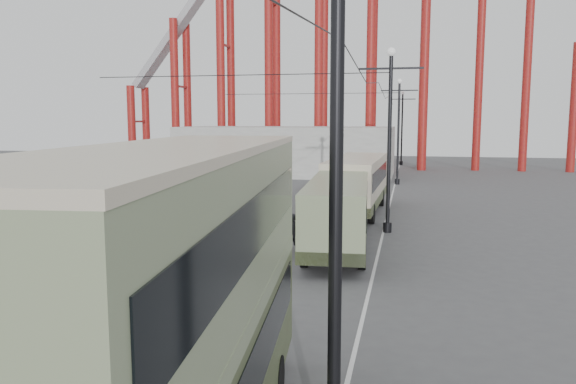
% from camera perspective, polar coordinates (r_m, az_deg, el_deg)
% --- Properties ---
extents(ground, '(160.00, 160.00, 0.00)m').
position_cam_1_polar(ground, '(13.99, -18.14, -17.44)').
color(ground, '#4A4A4D').
rests_on(ground, ground).
extents(road_markings, '(12.52, 120.00, 0.01)m').
position_cam_1_polar(road_markings, '(32.01, -1.48, -3.01)').
color(road_markings, silver).
rests_on(road_markings, ground).
extents(lamp_post_mid, '(3.20, 0.44, 9.32)m').
position_cam_1_polar(lamp_post_mid, '(28.92, 10.26, 5.08)').
color(lamp_post_mid, black).
rests_on(lamp_post_mid, ground).
extents(lamp_post_far, '(3.20, 0.44, 9.32)m').
position_cam_1_polar(lamp_post_far, '(50.91, 11.14, 6.01)').
color(lamp_post_far, black).
rests_on(lamp_post_far, ground).
extents(lamp_post_distant, '(3.20, 0.44, 9.32)m').
position_cam_1_polar(lamp_post_distant, '(72.90, 11.50, 6.38)').
color(lamp_post_distant, black).
rests_on(lamp_post_distant, ground).
extents(fairground_shed, '(22.00, 10.00, 5.00)m').
position_cam_1_polar(fairground_shed, '(59.33, -0.07, 4.22)').
color(fairground_shed, '#9A9A95').
rests_on(fairground_shed, ground).
extents(double_decker_bus, '(3.57, 10.29, 5.41)m').
position_cam_1_polar(double_decker_bus, '(8.79, -11.42, -11.05)').
color(double_decker_bus, '#384022').
rests_on(double_decker_bus, ground).
extents(single_decker_green, '(3.28, 11.14, 3.11)m').
position_cam_1_polar(single_decker_green, '(25.44, 5.17, -1.76)').
color(single_decker_green, gray).
rests_on(single_decker_green, ground).
extents(single_decker_cream, '(3.16, 11.17, 3.45)m').
position_cam_1_polar(single_decker_cream, '(35.07, 7.06, 1.05)').
color(single_decker_cream, beige).
rests_on(single_decker_cream, ground).
extents(pedestrian, '(0.74, 0.64, 1.72)m').
position_cam_1_polar(pedestrian, '(24.57, 0.45, -4.18)').
color(pedestrian, black).
rests_on(pedestrian, ground).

